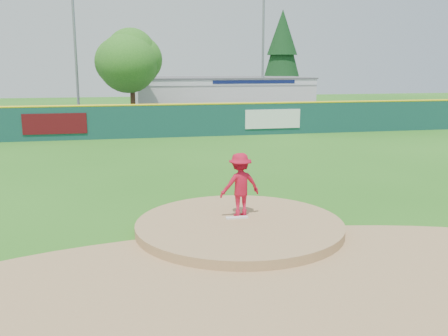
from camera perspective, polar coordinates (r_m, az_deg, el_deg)
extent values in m
plane|color=#286B19|center=(13.38, 1.77, -7.16)|extent=(120.00, 120.00, 0.00)
cylinder|color=#9E774C|center=(13.38, 1.77, -7.16)|extent=(5.50, 5.50, 0.50)
cube|color=white|center=(13.58, 1.48, -5.68)|extent=(0.60, 0.15, 0.04)
cylinder|color=#9E774C|center=(10.69, 5.63, -12.18)|extent=(15.40, 15.40, 0.01)
cube|color=#38383A|center=(39.66, -7.46, 5.30)|extent=(44.00, 16.00, 0.02)
imported|color=#B20F29|center=(13.58, 1.85, -1.93)|extent=(1.23, 0.83, 1.75)
imported|color=silver|center=(38.03, -3.93, 6.13)|extent=(5.08, 2.95, 1.33)
cube|color=silver|center=(45.30, -0.36, 8.19)|extent=(15.00, 8.00, 3.20)
cube|color=white|center=(41.31, 0.76, 9.80)|extent=(15.00, 0.06, 0.55)
cube|color=#0F194C|center=(41.75, 3.50, 9.80)|extent=(7.00, 0.03, 0.28)
cube|color=#59595B|center=(45.23, -0.36, 10.28)|extent=(15.20, 8.20, 0.12)
cube|color=#530B11|center=(30.64, -18.78, 4.81)|extent=(3.60, 0.04, 1.20)
cube|color=white|center=(31.86, 5.61, 5.61)|extent=(3.60, 0.04, 1.20)
cube|color=#13403D|center=(30.64, -6.18, 5.36)|extent=(40.00, 0.10, 2.00)
cylinder|color=yellow|center=(30.55, -6.22, 7.22)|extent=(40.00, 0.14, 0.14)
cylinder|color=#382314|center=(37.45, -10.34, 6.83)|extent=(0.36, 0.36, 2.60)
sphere|color=#387F23|center=(37.33, -10.53, 11.82)|extent=(5.60, 5.60, 5.60)
cylinder|color=#382314|center=(51.01, 6.53, 7.60)|extent=(0.40, 0.40, 1.60)
cone|color=#113A16|center=(50.91, 6.65, 12.94)|extent=(4.40, 4.40, 7.90)
cylinder|color=gray|center=(39.44, -16.62, 12.88)|extent=(0.20, 0.20, 11.00)
cylinder|color=gray|center=(43.02, 4.46, 12.51)|extent=(0.20, 0.20, 10.00)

